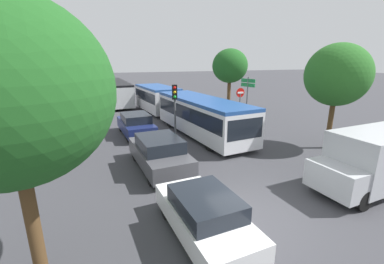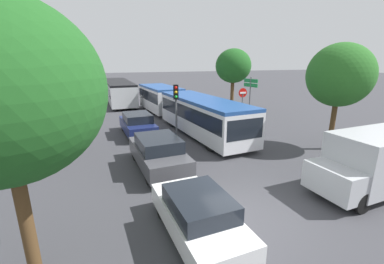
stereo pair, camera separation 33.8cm
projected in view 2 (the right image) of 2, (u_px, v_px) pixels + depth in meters
name	position (u px, v px, depth m)	size (l,w,h in m)	color
ground_plane	(249.00, 214.00, 8.39)	(200.00, 200.00, 0.00)	#3D3D42
articulated_bus	(182.00, 106.00, 19.99)	(3.92, 16.71, 2.46)	silver
city_bus_rear	(119.00, 90.00, 29.83)	(2.79, 11.71, 2.51)	silver
queued_car_white	(198.00, 215.00, 7.16)	(1.84, 3.97, 1.36)	white
queued_car_graphite	(158.00, 152.00, 11.75)	(2.09, 4.52, 1.54)	#47474C
queued_car_navy	(138.00, 124.00, 17.09)	(1.99, 4.31, 1.47)	navy
white_van	(378.00, 160.00, 9.60)	(5.09, 2.20, 2.31)	#B7BABF
traffic_light	(176.00, 99.00, 15.96)	(0.37, 0.39, 3.40)	#56595E
no_entry_sign	(242.00, 101.00, 19.50)	(0.70, 0.08, 2.82)	#56595E
direction_sign_post	(250.00, 90.00, 20.13)	(0.40, 1.37, 3.60)	#56595E
tree_left_near	(0.00, 97.00, 4.96)	(4.01, 4.01, 6.15)	#51381E
tree_left_mid	(46.00, 64.00, 11.89)	(3.77, 3.77, 6.66)	#51381E
tree_right_near	(340.00, 77.00, 13.45)	(3.32, 3.32, 5.75)	#51381E
tree_right_mid	(233.00, 67.00, 23.61)	(3.25, 3.25, 5.87)	#51381E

